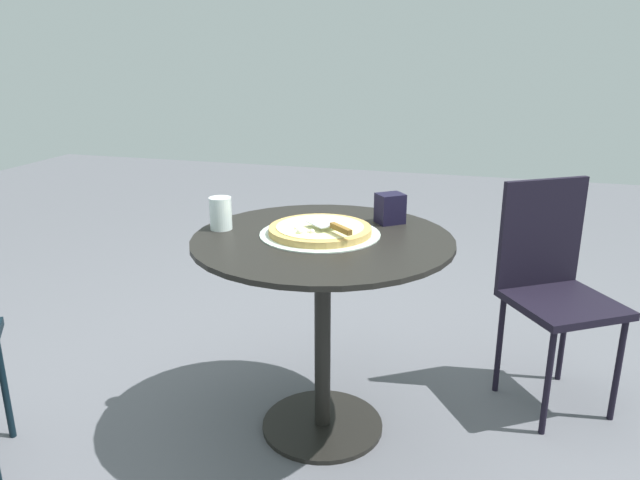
{
  "coord_description": "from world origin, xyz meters",
  "views": [
    {
      "loc": [
        0.54,
        -1.91,
        1.38
      ],
      "look_at": [
        -0.02,
        0.03,
        0.74
      ],
      "focal_mm": 34.01,
      "sensor_mm": 36.0,
      "label": 1
    }
  ],
  "objects_px": {
    "pizza_on_tray": "(320,230)",
    "patio_chair_far": "(553,278)",
    "drinking_cup": "(221,213)",
    "napkin_dispenser": "(390,208)",
    "patio_table": "(323,287)",
    "pizza_server": "(333,226)"
  },
  "relations": [
    {
      "from": "pizza_on_tray",
      "to": "napkin_dispenser",
      "type": "xyz_separation_m",
      "value": [
        0.21,
        0.21,
        0.04
      ]
    },
    {
      "from": "patio_table",
      "to": "napkin_dispenser",
      "type": "xyz_separation_m",
      "value": [
        0.19,
        0.24,
        0.24
      ]
    },
    {
      "from": "pizza_on_tray",
      "to": "patio_chair_far",
      "type": "xyz_separation_m",
      "value": [
        0.82,
        0.44,
        -0.25
      ]
    },
    {
      "from": "pizza_on_tray",
      "to": "patio_chair_far",
      "type": "distance_m",
      "value": 0.97
    },
    {
      "from": "patio_table",
      "to": "pizza_server",
      "type": "xyz_separation_m",
      "value": [
        0.04,
        -0.03,
        0.24
      ]
    },
    {
      "from": "patio_table",
      "to": "napkin_dispenser",
      "type": "bearing_deg",
      "value": 51.32
    },
    {
      "from": "pizza_on_tray",
      "to": "napkin_dispenser",
      "type": "distance_m",
      "value": 0.3
    },
    {
      "from": "pizza_on_tray",
      "to": "drinking_cup",
      "type": "distance_m",
      "value": 0.36
    },
    {
      "from": "pizza_on_tray",
      "to": "napkin_dispenser",
      "type": "height_order",
      "value": "napkin_dispenser"
    },
    {
      "from": "pizza_server",
      "to": "drinking_cup",
      "type": "height_order",
      "value": "drinking_cup"
    },
    {
      "from": "drinking_cup",
      "to": "patio_chair_far",
      "type": "relative_size",
      "value": 0.13
    },
    {
      "from": "patio_table",
      "to": "patio_chair_far",
      "type": "bearing_deg",
      "value": 30.06
    },
    {
      "from": "pizza_server",
      "to": "drinking_cup",
      "type": "distance_m",
      "value": 0.42
    },
    {
      "from": "pizza_server",
      "to": "napkin_dispenser",
      "type": "distance_m",
      "value": 0.31
    },
    {
      "from": "pizza_on_tray",
      "to": "napkin_dispenser",
      "type": "bearing_deg",
      "value": 45.37
    },
    {
      "from": "napkin_dispenser",
      "to": "pizza_on_tray",
      "type": "bearing_deg",
      "value": 7.08
    },
    {
      "from": "pizza_on_tray",
      "to": "drinking_cup",
      "type": "relative_size",
      "value": 3.63
    },
    {
      "from": "patio_table",
      "to": "patio_chair_far",
      "type": "distance_m",
      "value": 0.93
    },
    {
      "from": "patio_table",
      "to": "pizza_server",
      "type": "bearing_deg",
      "value": -35.97
    },
    {
      "from": "patio_table",
      "to": "drinking_cup",
      "type": "xyz_separation_m",
      "value": [
        -0.38,
        -0.01,
        0.24
      ]
    },
    {
      "from": "pizza_server",
      "to": "patio_chair_far",
      "type": "bearing_deg",
      "value": 33.18
    },
    {
      "from": "patio_table",
      "to": "napkin_dispenser",
      "type": "height_order",
      "value": "napkin_dispenser"
    }
  ]
}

